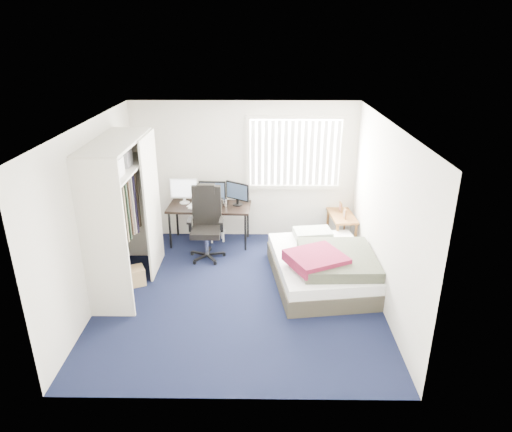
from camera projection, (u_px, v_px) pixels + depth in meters
The scene contains 10 objects.
ground at pixel (240, 293), 6.76m from camera, with size 4.20×4.20×0.00m, color black.
room_shell at pixel (239, 197), 6.19m from camera, with size 4.20×4.20×4.20m.
window_assembly at pixel (295, 153), 8.03m from camera, with size 1.72×0.09×1.32m.
closet at pixel (123, 200), 6.51m from camera, with size 0.64×1.84×2.22m.
desk at pixel (210, 203), 8.10m from camera, with size 1.49×0.75×1.18m.
office_chair at pixel (207, 230), 7.69m from camera, with size 0.59×0.59×1.25m.
footstool at pixel (217, 232), 8.36m from camera, with size 0.33×0.29×0.24m.
nightstand at pixel (342, 218), 8.16m from camera, with size 0.47×0.85×0.74m.
bed at pixel (324, 266), 6.96m from camera, with size 1.68×2.09×0.64m.
pine_box at pixel (132, 276), 6.93m from camera, with size 0.36×0.27×0.27m, color tan.
Camera 1 is at (0.31, -5.82, 3.61)m, focal length 32.00 mm.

